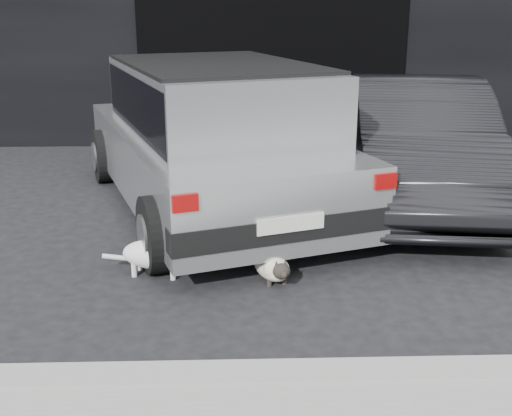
{
  "coord_description": "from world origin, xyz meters",
  "views": [
    {
      "loc": [
        0.44,
        -5.82,
        2.15
      ],
      "look_at": [
        0.59,
        -1.03,
        0.6
      ],
      "focal_mm": 45.0,
      "sensor_mm": 36.0,
      "label": 1
    }
  ],
  "objects_px": {
    "cat_siamese": "(273,267)",
    "second_car": "(418,142)",
    "silver_hatchback": "(213,131)",
    "cat_white": "(160,254)"
  },
  "relations": [
    {
      "from": "cat_siamese",
      "to": "second_car",
      "type": "bearing_deg",
      "value": -143.96
    },
    {
      "from": "second_car",
      "to": "cat_siamese",
      "type": "height_order",
      "value": "second_car"
    },
    {
      "from": "silver_hatchback",
      "to": "cat_white",
      "type": "bearing_deg",
      "value": -121.72
    },
    {
      "from": "silver_hatchback",
      "to": "second_car",
      "type": "relative_size",
      "value": 1.15
    },
    {
      "from": "silver_hatchback",
      "to": "cat_siamese",
      "type": "height_order",
      "value": "silver_hatchback"
    },
    {
      "from": "silver_hatchback",
      "to": "cat_white",
      "type": "relative_size",
      "value": 5.64
    },
    {
      "from": "silver_hatchback",
      "to": "cat_white",
      "type": "height_order",
      "value": "silver_hatchback"
    },
    {
      "from": "cat_white",
      "to": "cat_siamese",
      "type": "bearing_deg",
      "value": 94.4
    },
    {
      "from": "second_car",
      "to": "cat_white",
      "type": "xyz_separation_m",
      "value": [
        -2.64,
        -2.02,
        -0.48
      ]
    },
    {
      "from": "cat_siamese",
      "to": "cat_white",
      "type": "height_order",
      "value": "cat_white"
    }
  ]
}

